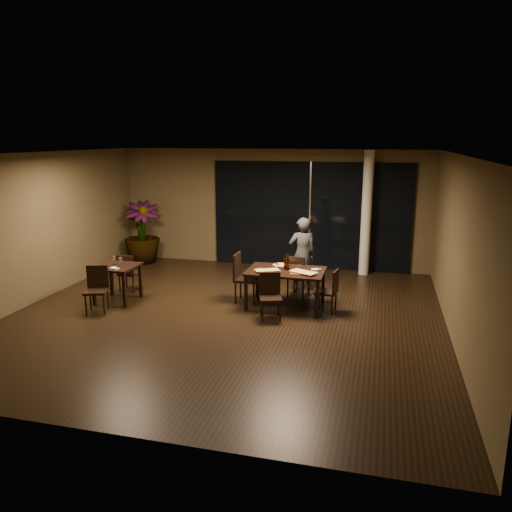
# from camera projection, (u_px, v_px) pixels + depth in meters

# --- Properties ---
(ground) EXTENTS (8.00, 8.00, 0.00)m
(ground) POSITION_uv_depth(u_px,v_px,m) (225.00, 316.00, 9.42)
(ground) COLOR black
(ground) RESTS_ON ground
(wall_back) EXTENTS (8.00, 0.10, 3.00)m
(wall_back) POSITION_uv_depth(u_px,v_px,m) (272.00, 208.00, 12.89)
(wall_back) COLOR brown
(wall_back) RESTS_ON ground
(wall_front) EXTENTS (8.00, 0.10, 3.00)m
(wall_front) POSITION_uv_depth(u_px,v_px,m) (106.00, 311.00, 5.25)
(wall_front) COLOR brown
(wall_front) RESTS_ON ground
(wall_left) EXTENTS (0.10, 8.00, 3.00)m
(wall_left) POSITION_uv_depth(u_px,v_px,m) (33.00, 228.00, 10.04)
(wall_left) COLOR brown
(wall_left) RESTS_ON ground
(wall_right) EXTENTS (0.10, 8.00, 3.00)m
(wall_right) POSITION_uv_depth(u_px,v_px,m) (461.00, 250.00, 8.10)
(wall_right) COLOR brown
(wall_right) RESTS_ON ground
(ceiling) EXTENTS (8.00, 8.00, 0.04)m
(ceiling) POSITION_uv_depth(u_px,v_px,m) (223.00, 153.00, 8.72)
(ceiling) COLOR silver
(ceiling) RESTS_ON wall_back
(window_panel) EXTENTS (5.00, 0.06, 2.70)m
(window_panel) POSITION_uv_depth(u_px,v_px,m) (310.00, 216.00, 12.60)
(window_panel) COLOR black
(window_panel) RESTS_ON ground
(column) EXTENTS (0.24, 0.24, 3.00)m
(column) POSITION_uv_depth(u_px,v_px,m) (366.00, 214.00, 11.93)
(column) COLOR silver
(column) RESTS_ON ground
(main_table) EXTENTS (1.50, 1.00, 0.75)m
(main_table) POSITION_uv_depth(u_px,v_px,m) (286.00, 274.00, 9.78)
(main_table) COLOR black
(main_table) RESTS_ON ground
(side_table) EXTENTS (0.80, 0.80, 0.75)m
(side_table) POSITION_uv_depth(u_px,v_px,m) (117.00, 272.00, 10.13)
(side_table) COLOR black
(side_table) RESTS_ON ground
(chair_main_far) EXTENTS (0.50, 0.50, 0.90)m
(chair_main_far) POSITION_uv_depth(u_px,v_px,m) (297.00, 274.00, 10.39)
(chair_main_far) COLOR black
(chair_main_far) RESTS_ON ground
(chair_main_near) EXTENTS (0.50, 0.50, 0.85)m
(chair_main_near) POSITION_uv_depth(u_px,v_px,m) (270.00, 293.00, 9.20)
(chair_main_near) COLOR black
(chair_main_near) RESTS_ON ground
(chair_main_left) EXTENTS (0.47, 0.47, 1.00)m
(chair_main_left) POSITION_uv_depth(u_px,v_px,m) (243.00, 275.00, 10.12)
(chair_main_left) COLOR black
(chair_main_left) RESTS_ON ground
(chair_main_right) EXTENTS (0.44, 0.44, 0.85)m
(chair_main_right) POSITION_uv_depth(u_px,v_px,m) (330.00, 289.00, 9.49)
(chair_main_right) COLOR black
(chair_main_right) RESTS_ON ground
(chair_side_far) EXTENTS (0.40, 0.40, 0.84)m
(chair_side_far) POSITION_uv_depth(u_px,v_px,m) (128.00, 271.00, 10.77)
(chair_side_far) COLOR black
(chair_side_far) RESTS_ON ground
(chair_side_near) EXTENTS (0.52, 0.52, 0.89)m
(chair_side_near) POSITION_uv_depth(u_px,v_px,m) (97.00, 286.00, 9.57)
(chair_side_near) COLOR black
(chair_side_near) RESTS_ON ground
(diner) EXTENTS (0.65, 0.54, 1.62)m
(diner) POSITION_uv_depth(u_px,v_px,m) (302.00, 254.00, 10.80)
(diner) COLOR #2A2D2F
(diner) RESTS_ON ground
(potted_plant) EXTENTS (1.21, 1.21, 1.64)m
(potted_plant) POSITION_uv_depth(u_px,v_px,m) (142.00, 232.00, 13.25)
(potted_plant) COLOR #1D521B
(potted_plant) RESTS_ON ground
(pizza_board_left) EXTENTS (0.56, 0.40, 0.01)m
(pizza_board_left) POSITION_uv_depth(u_px,v_px,m) (267.00, 271.00, 9.65)
(pizza_board_left) COLOR #492D17
(pizza_board_left) RESTS_ON main_table
(pizza_board_right) EXTENTS (0.55, 0.33, 0.01)m
(pizza_board_right) POSITION_uv_depth(u_px,v_px,m) (303.00, 273.00, 9.51)
(pizza_board_right) COLOR #482817
(pizza_board_right) RESTS_ON main_table
(oblong_pizza_left) EXTENTS (0.49, 0.37, 0.02)m
(oblong_pizza_left) POSITION_uv_depth(u_px,v_px,m) (267.00, 270.00, 9.64)
(oblong_pizza_left) COLOR #690909
(oblong_pizza_left) RESTS_ON pizza_board_left
(oblong_pizza_right) EXTENTS (0.54, 0.42, 0.02)m
(oblong_pizza_right) POSITION_uv_depth(u_px,v_px,m) (303.00, 272.00, 9.51)
(oblong_pizza_right) COLOR maroon
(oblong_pizza_right) RESTS_ON pizza_board_right
(round_pizza) EXTENTS (0.31, 0.31, 0.01)m
(round_pizza) POSITION_uv_depth(u_px,v_px,m) (281.00, 265.00, 10.10)
(round_pizza) COLOR #AB3213
(round_pizza) RESTS_ON main_table
(bottle_a) EXTENTS (0.07, 0.07, 0.31)m
(bottle_a) POSITION_uv_depth(u_px,v_px,m) (286.00, 261.00, 9.79)
(bottle_a) COLOR black
(bottle_a) RESTS_ON main_table
(bottle_b) EXTENTS (0.07, 0.07, 0.31)m
(bottle_b) POSITION_uv_depth(u_px,v_px,m) (288.00, 262.00, 9.74)
(bottle_b) COLOR black
(bottle_b) RESTS_ON main_table
(bottle_c) EXTENTS (0.07, 0.07, 0.31)m
(bottle_c) POSITION_uv_depth(u_px,v_px,m) (287.00, 261.00, 9.82)
(bottle_c) COLOR black
(bottle_c) RESTS_ON main_table
(tumbler_left) EXTENTS (0.08, 0.08, 0.10)m
(tumbler_left) POSITION_uv_depth(u_px,v_px,m) (277.00, 266.00, 9.88)
(tumbler_left) COLOR white
(tumbler_left) RESTS_ON main_table
(tumbler_right) EXTENTS (0.08, 0.08, 0.09)m
(tumbler_right) POSITION_uv_depth(u_px,v_px,m) (299.00, 267.00, 9.80)
(tumbler_right) COLOR white
(tumbler_right) RESTS_ON main_table
(napkin_near) EXTENTS (0.20, 0.16, 0.01)m
(napkin_near) POSITION_uv_depth(u_px,v_px,m) (312.00, 273.00, 9.49)
(napkin_near) COLOR white
(napkin_near) RESTS_ON main_table
(napkin_far) EXTENTS (0.20, 0.16, 0.01)m
(napkin_far) POSITION_uv_depth(u_px,v_px,m) (316.00, 269.00, 9.78)
(napkin_far) COLOR white
(napkin_far) RESTS_ON main_table
(wine_glass_a) EXTENTS (0.08, 0.08, 0.18)m
(wine_glass_a) POSITION_uv_depth(u_px,v_px,m) (114.00, 260.00, 10.18)
(wine_glass_a) COLOR white
(wine_glass_a) RESTS_ON side_table
(wine_glass_b) EXTENTS (0.08, 0.08, 0.19)m
(wine_glass_b) POSITION_uv_depth(u_px,v_px,m) (120.00, 262.00, 9.99)
(wine_glass_b) COLOR white
(wine_glass_b) RESTS_ON side_table
(side_napkin) EXTENTS (0.21, 0.17, 0.01)m
(side_napkin) POSITION_uv_depth(u_px,v_px,m) (115.00, 268.00, 9.88)
(side_napkin) COLOR white
(side_napkin) RESTS_ON side_table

